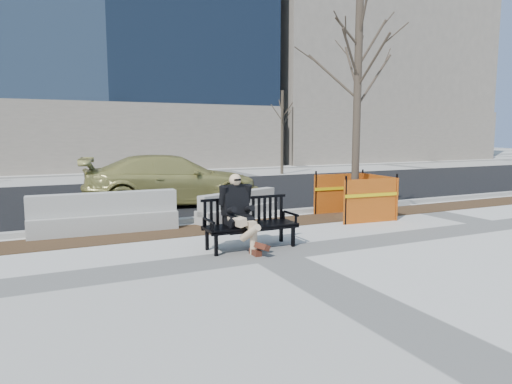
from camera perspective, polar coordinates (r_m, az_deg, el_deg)
ground at (r=8.59m, az=1.70°, el=-7.70°), size 120.00×120.00×0.00m
mulch_strip at (r=10.91m, az=-4.55°, el=-4.45°), size 40.00×1.20×0.02m
asphalt_street at (r=16.77m, az=-12.12°, el=-0.45°), size 60.00×10.40×0.01m
curb at (r=11.77m, az=-6.20°, el=-3.33°), size 60.00×0.25×0.12m
building_right at (r=43.41m, az=12.78°, el=20.85°), size 20.00×12.00×25.00m
bench at (r=9.01m, az=-0.67°, el=-6.99°), size 1.87×0.68×0.99m
seated_man at (r=8.95m, az=-2.28°, el=-7.09°), size 0.64×1.06×1.48m
tree_fence at (r=12.49m, az=12.08°, el=-3.11°), size 2.57×2.57×6.02m
sedan at (r=14.54m, az=-10.22°, el=-1.60°), size 5.65×2.96×1.56m
jersey_barrier_left at (r=10.94m, az=-18.19°, el=-4.79°), size 3.22×0.76×0.92m
jersey_barrier_right at (r=12.00m, az=-2.19°, el=-3.38°), size 2.57×1.44×0.73m
far_tree_right at (r=25.32m, az=3.24°, el=2.27°), size 1.93×1.93×4.88m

